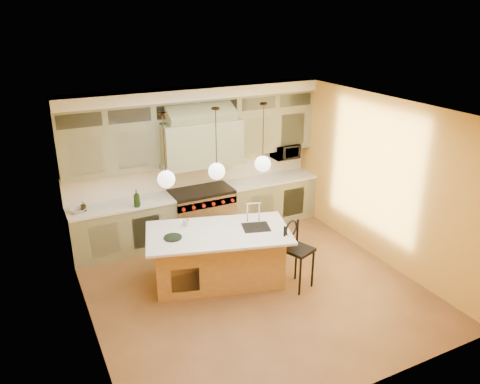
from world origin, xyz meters
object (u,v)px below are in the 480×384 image
kitchen_island (219,255)px  microwave (285,151)px  counter_stool (297,251)px  range (202,212)px

kitchen_island → microwave: bearing=53.7°
kitchen_island → counter_stool: kitchen_island is taller
range → microwave: (1.95, 0.11, 0.96)m
kitchen_island → microwave: (2.35, 1.80, 0.98)m
counter_stool → microwave: microwave is taller
kitchen_island → microwave: 3.12m
kitchen_island → microwave: microwave is taller
microwave → kitchen_island: bearing=-142.4°
range → microwave: size_ratio=2.21×
range → counter_stool: bearing=-74.9°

